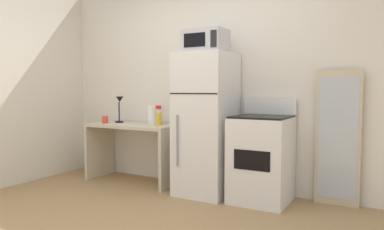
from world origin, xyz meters
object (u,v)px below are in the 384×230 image
Objects in this scene: leaning_mirror at (338,138)px; spray_bottle at (159,118)px; desk at (134,141)px; coffee_mug at (105,120)px; microwave at (206,41)px; refrigerator at (206,124)px; paper_towel_roll at (152,115)px; oven_range at (261,158)px; desk_lamp at (120,105)px.

spray_bottle is at bearing -173.37° from leaning_mirror.
desk is 0.50m from coffee_mug.
microwave is at bearing -4.85° from spray_bottle.
leaning_mirror is (1.38, 0.27, -0.10)m from refrigerator.
desk is 2.47m from leaning_mirror.
paper_towel_roll reaches higher than desk.
coffee_mug reaches higher than desk.
paper_towel_roll is 0.17× the size of leaning_mirror.
leaning_mirror reaches higher than coffee_mug.
microwave is (0.87, -0.19, 0.86)m from paper_towel_roll.
desk_lamp is at bearing 177.50° from oven_range.
leaning_mirror reaches higher than oven_range.
desk_lamp reaches higher than desk.
oven_range is (2.01, -0.09, -0.52)m from desk_lamp.
oven_range is (1.32, -0.02, -0.38)m from spray_bottle.
desk_lamp is at bearing -176.50° from leaning_mirror.
desk_lamp is at bearing 175.50° from refrigerator.
refrigerator reaches higher than oven_range.
coffee_mug is at bearing -178.49° from oven_range.
microwave is at bearing -5.39° from desk_lamp.
refrigerator is at bearing -4.50° from desk_lamp.
desk_lamp reaches higher than spray_bottle.
refrigerator reaches higher than coffee_mug.
desk_lamp reaches higher than paper_towel_roll.
microwave is (0.67, -0.06, 0.88)m from spray_bottle.
refrigerator is 1.46× the size of oven_range.
spray_bottle is 0.16× the size of refrigerator.
microwave is (1.49, 0.02, 0.94)m from coffee_mug.
paper_towel_roll is 0.24m from spray_bottle.
oven_range reaches higher than paper_towel_roll.
spray_bottle is at bearing 175.15° from microwave.
microwave is at bearing -12.43° from paper_towel_roll.
coffee_mug is at bearing -178.57° from refrigerator.
microwave reaches higher than coffee_mug.
leaning_mirror is at bearing 2.61° from paper_towel_roll.
coffee_mug is at bearing -174.86° from spray_bottle.
microwave is 0.33× the size of leaning_mirror.
paper_towel_roll is at bearing 167.57° from microwave.
refrigerator is at bearing -168.74° from leaning_mirror.
paper_towel_roll is at bearing 33.03° from desk.
oven_range reaches higher than desk.
coffee_mug is 0.09× the size of oven_range.
leaning_mirror is at bearing 6.21° from coffee_mug.
coffee_mug is 2.88m from leaning_mirror.
microwave is 1.75m from leaning_mirror.
desk_lamp is 0.32× the size of oven_range.
desk_lamp is at bearing 48.04° from coffee_mug.
leaning_mirror reaches higher than spray_bottle.
paper_towel_roll reaches higher than coffee_mug.
microwave reaches higher than leaning_mirror.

